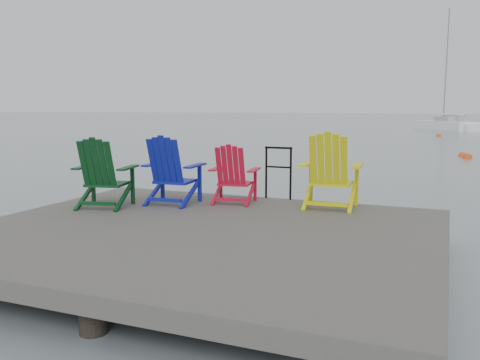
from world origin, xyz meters
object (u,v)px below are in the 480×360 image
at_px(chair_red, 233,174).
at_px(buoy_a, 462,156).
at_px(chair_blue, 171,170).
at_px(chair_yellow, 330,171).
at_px(handrail, 278,168).
at_px(chair_green, 103,173).
at_px(sailboat_near, 445,126).
at_px(buoy_b, 467,158).
at_px(buoy_d, 439,136).

xyz_separation_m(chair_red, buoy_a, (3.79, 16.24, -0.98)).
height_order(chair_blue, chair_yellow, chair_yellow).
distance_m(handrail, chair_green, 2.90).
distance_m(chair_green, chair_yellow, 3.54).
bearing_deg(chair_blue, chair_green, -146.07).
distance_m(sailboat_near, buoy_a, 28.66).
bearing_deg(sailboat_near, buoy_a, -118.28).
height_order(sailboat_near, buoy_b, sailboat_near).
distance_m(handrail, buoy_b, 15.09).
height_order(chair_blue, sailboat_near, sailboat_near).
bearing_deg(chair_red, buoy_b, 66.77).
height_order(chair_yellow, buoy_d, chair_yellow).
relative_size(chair_yellow, sailboat_near, 0.10).
height_order(sailboat_near, buoy_d, sailboat_near).
distance_m(chair_red, buoy_d, 32.34).
distance_m(chair_blue, buoy_d, 32.88).
height_order(handrail, buoy_d, handrail).
relative_size(handrail, buoy_b, 2.23).
distance_m(buoy_a, buoy_d, 16.04).
relative_size(chair_green, buoy_b, 2.69).
bearing_deg(chair_yellow, buoy_d, 84.38).
bearing_deg(chair_red, chair_green, -156.29).
distance_m(chair_green, buoy_b, 17.44).
relative_size(chair_green, buoy_a, 3.07).
bearing_deg(sailboat_near, chair_green, -125.88).
distance_m(handrail, chair_blue, 1.84).
bearing_deg(handrail, buoy_b, 76.93).
distance_m(handrail, chair_yellow, 1.13).
height_order(chair_red, buoy_a, chair_red).
relative_size(chair_blue, sailboat_near, 0.09).
distance_m(chair_yellow, buoy_b, 15.40).
bearing_deg(handrail, chair_blue, -142.19).
distance_m(chair_blue, buoy_b, 16.56).
distance_m(handrail, buoy_a, 15.94).
bearing_deg(chair_yellow, handrail, 149.46).
height_order(handrail, chair_blue, chair_blue).
relative_size(sailboat_near, buoy_b, 28.91).
bearing_deg(chair_blue, sailboat_near, 81.37).
height_order(buoy_b, buoy_d, buoy_b).
bearing_deg(chair_yellow, buoy_a, 78.16).
distance_m(chair_blue, chair_red, 1.01).
bearing_deg(buoy_a, buoy_b, -79.30).
bearing_deg(chair_yellow, chair_blue, -169.72).
relative_size(buoy_b, buoy_d, 1.04).
xyz_separation_m(buoy_a, buoy_b, (0.17, -0.90, 0.00)).
distance_m(sailboat_near, buoy_b, 29.57).
bearing_deg(chair_red, chair_yellow, -2.55).
relative_size(handrail, chair_yellow, 0.77).
xyz_separation_m(chair_green, buoy_a, (5.53, 17.35, -1.05)).
bearing_deg(chair_red, buoy_a, 68.11).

